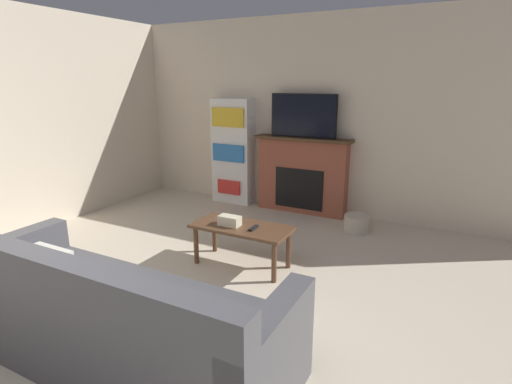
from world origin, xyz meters
TOP-DOWN VIEW (x-y plane):
  - wall_back at (0.00, 4.29)m, footprint 6.77×0.06m
  - wall_side at (-2.91, 2.13)m, footprint 0.06×5.26m
  - fireplace at (-0.20, 4.14)m, footprint 1.39×0.28m
  - tv at (-0.20, 4.12)m, footprint 0.94×0.03m
  - couch at (-0.13, 0.55)m, footprint 2.40×0.89m
  - coffee_table at (-0.10, 2.21)m, footprint 1.01×0.46m
  - tissue_box at (-0.21, 2.17)m, footprint 0.22×0.12m
  - remote_control at (0.06, 2.18)m, footprint 0.04×0.15m
  - bookshelf at (-1.32, 4.12)m, footprint 0.63×0.29m
  - storage_basket at (0.72, 3.71)m, footprint 0.32×0.32m

SIDE VIEW (x-z plane):
  - storage_basket at x=0.72m, z-range 0.00..0.21m
  - couch at x=-0.13m, z-range -0.14..0.74m
  - coffee_table at x=-0.10m, z-range 0.15..0.59m
  - remote_control at x=0.06m, z-range 0.43..0.46m
  - tissue_box at x=-0.21m, z-range 0.43..0.53m
  - fireplace at x=-0.20m, z-range 0.00..1.09m
  - bookshelf at x=-1.32m, z-range 0.00..1.59m
  - wall_back at x=0.00m, z-range 0.00..2.70m
  - wall_side at x=-2.91m, z-range 0.00..2.70m
  - tv at x=-0.20m, z-range 1.08..1.67m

